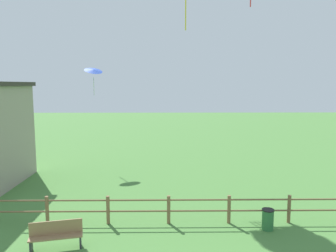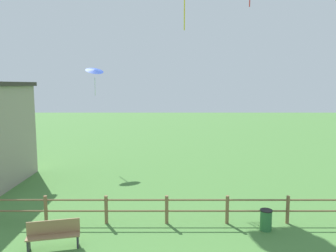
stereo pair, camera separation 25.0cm
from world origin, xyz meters
name	(u,v)px [view 1 (the left image)]	position (x,y,z in m)	size (l,w,h in m)	color
wooden_fence	(169,208)	(0.00, 7.06, 0.67)	(19.82, 0.14, 1.16)	brown
park_bench_near_fence	(56,234)	(-3.91, 5.05, 0.51)	(1.82, 0.78, 0.96)	olive
trash_bin	(268,219)	(3.86, 6.43, 0.41)	(0.48, 0.48, 0.82)	#2D6B38
kite_blue_delta	(93,71)	(-5.19, 17.93, 6.62)	(1.74, 1.72, 2.07)	blue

